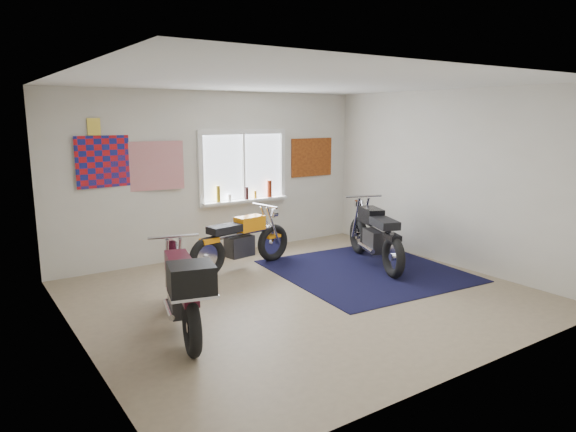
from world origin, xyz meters
TOP-DOWN VIEW (x-y plane):
  - ground at (0.00, 0.00)m, footprint 5.50×5.50m
  - room_shell at (0.00, 0.00)m, footprint 5.50×5.50m
  - navy_rug at (1.40, 0.33)m, footprint 2.70×2.79m
  - window_assembly at (0.50, 2.47)m, footprint 1.66×0.17m
  - oil_bottles at (0.57, 2.40)m, footprint 1.07×0.09m
  - flag_display at (-1.90, 2.48)m, footprint 1.60×0.10m
  - triumph_poster at (1.95, 2.48)m, footprint 0.90×0.03m
  - yellow_triumph at (-0.10, 1.50)m, footprint 1.87×0.58m
  - black_chrome_bike at (1.74, 0.53)m, footprint 0.89×1.93m
  - maroon_tourer at (-1.79, -0.31)m, footprint 0.83×1.89m

SIDE VIEW (x-z plane):
  - ground at x=0.00m, z-range 0.00..0.00m
  - navy_rug at x=1.40m, z-range 0.00..0.01m
  - yellow_triumph at x=-0.10m, z-range -0.06..0.89m
  - black_chrome_bike at x=1.74m, z-range -0.06..0.97m
  - maroon_tourer at x=-1.79m, z-range 0.02..0.98m
  - oil_bottles at x=0.57m, z-range 0.88..1.18m
  - window_assembly at x=0.50m, z-range 0.74..2.00m
  - triumph_poster at x=1.95m, z-range 1.20..1.90m
  - room_shell at x=0.00m, z-range -1.11..4.39m
  - flag_display at x=-1.90m, z-range 1.56..2.73m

